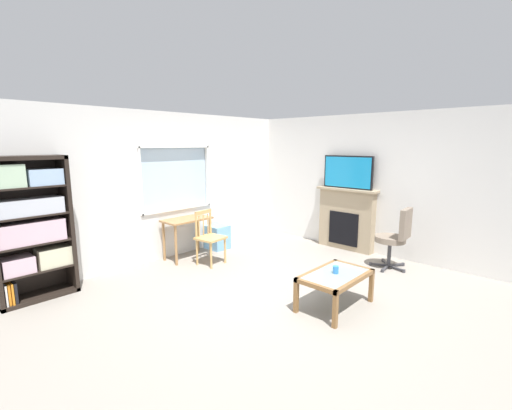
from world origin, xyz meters
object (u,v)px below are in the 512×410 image
object	(u,v)px
coffee_table	(335,279)
sippy_cup	(336,270)
plastic_drawer_unit	(217,237)
tv	(348,172)
bookshelf	(30,225)
desk_under_window	(187,226)
office_chair	(396,235)
wooden_chair	(209,237)
fireplace	(346,219)

from	to	relation	value
coffee_table	sippy_cup	distance (m)	0.11
plastic_drawer_unit	tv	distance (m)	2.75
plastic_drawer_unit	bookshelf	bearing A→B (deg)	178.93
desk_under_window	coffee_table	bearing A→B (deg)	-87.89
office_chair	wooden_chair	bearing A→B (deg)	128.38
sippy_cup	fireplace	bearing A→B (deg)	25.99
desk_under_window	fireplace	xyz separation A→B (m)	(2.39, -1.76, 0.00)
plastic_drawer_unit	tv	xyz separation A→B (m)	(1.65, -1.81, 1.25)
coffee_table	tv	bearing A→B (deg)	26.23
fireplace	sippy_cup	distance (m)	2.54
desk_under_window	sippy_cup	world-z (taller)	desk_under_window
bookshelf	desk_under_window	distance (m)	2.36
desk_under_window	sippy_cup	size ratio (longest dim) A/B	9.22
bookshelf	sippy_cup	distance (m)	3.88
tv	office_chair	xyz separation A→B (m)	(-0.43, -1.12, -0.92)
desk_under_window	tv	distance (m)	3.09
tv	fireplace	bearing A→B (deg)	0.00
coffee_table	plastic_drawer_unit	bearing A→B (deg)	78.08
wooden_chair	office_chair	distance (m)	3.03
tv	desk_under_window	bearing A→B (deg)	143.45
fireplace	sippy_cup	world-z (taller)	fireplace
bookshelf	tv	world-z (taller)	bookshelf
desk_under_window	office_chair	xyz separation A→B (m)	(1.95, -2.89, -0.03)
tv	coffee_table	size ratio (longest dim) A/B	1.04
office_chair	coffee_table	size ratio (longest dim) A/B	1.07
bookshelf	desk_under_window	bearing A→B (deg)	-2.63
tv	bookshelf	bearing A→B (deg)	158.32
desk_under_window	plastic_drawer_unit	size ratio (longest dim) A/B	1.83
plastic_drawer_unit	office_chair	bearing A→B (deg)	-67.42
office_chair	sippy_cup	distance (m)	1.83
coffee_table	sippy_cup	bearing A→B (deg)	40.70
wooden_chair	sippy_cup	bearing A→B (deg)	-88.86
bookshelf	sippy_cup	size ratio (longest dim) A/B	20.55
fireplace	office_chair	distance (m)	1.21
wooden_chair	fireplace	world-z (taller)	fireplace
wooden_chair	coffee_table	size ratio (longest dim) A/B	0.96
plastic_drawer_unit	tv	size ratio (longest dim) A/B	0.47
coffee_table	wooden_chair	bearing A→B (deg)	90.94
tv	sippy_cup	bearing A→B (deg)	-153.83
bookshelf	fireplace	size ratio (longest dim) A/B	1.57
wooden_chair	sippy_cup	xyz separation A→B (m)	(0.05, -2.36, 0.01)
bookshelf	coffee_table	bearing A→B (deg)	-50.88
desk_under_window	fireplace	bearing A→B (deg)	-36.34
bookshelf	fireplace	xyz separation A→B (m)	(4.72, -1.87, -0.40)
desk_under_window	wooden_chair	bearing A→B (deg)	-82.55
wooden_chair	office_chair	world-z (taller)	office_chair
fireplace	coffee_table	distance (m)	2.56
bookshelf	plastic_drawer_unit	world-z (taller)	bookshelf
fireplace	coffee_table	world-z (taller)	fireplace
sippy_cup	coffee_table	bearing A→B (deg)	-139.30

